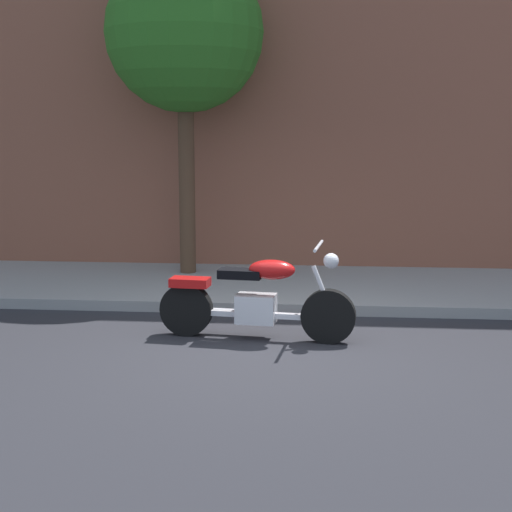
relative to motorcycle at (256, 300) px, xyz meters
The scene contains 5 objects.
ground_plane 0.69m from the motorcycle, 70.74° to the right, with size 60.00×60.00×0.00m, color #28282D.
sidewalk 2.55m from the motorcycle, 86.07° to the left, with size 24.00×2.79×0.14m, color #949494.
building_facade 5.50m from the motorcycle, 87.62° to the left, with size 24.00×0.50×8.08m, color brown.
motorcycle is the anchor object (origin of this frame).
street_tree 4.75m from the motorcycle, 113.06° to the left, with size 2.35×2.35×4.93m.
Camera 1 is at (0.55, -7.58, 2.32)m, focal length 52.10 mm.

